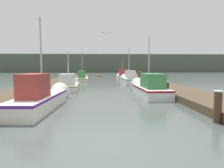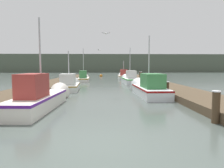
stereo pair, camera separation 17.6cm
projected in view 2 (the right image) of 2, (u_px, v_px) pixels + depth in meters
The scene contains 17 objects.
ground_plane at pixel (102, 146), 5.00m from camera, with size 200.00×200.00×0.00m.
dock_left at pixel (52, 84), 20.74m from camera, with size 2.72×40.00×0.38m.
dock_right at pixel (156, 84), 21.09m from camera, with size 2.72×40.00×0.38m.
distant_shore_ridge at pixel (105, 64), 76.06m from camera, with size 120.00×16.00×6.29m.
fishing_boat_0 at pixel (43, 97), 9.72m from camera, with size 1.59×6.08×4.54m.
fishing_boat_1 at pixel (147, 88), 14.05m from camera, with size 1.74×6.12×4.49m.
fishing_boat_2 at pixel (69, 85), 17.26m from camera, with size 1.89×4.81×3.79m.
fishing_boat_3 at pixel (130, 79), 23.52m from camera, with size 1.66×5.82×4.52m.
fishing_boat_4 at pixel (84, 78), 27.42m from camera, with size 1.69×5.72×4.87m.
fishing_boat_5 at pixel (123, 76), 33.27m from camera, with size 1.87×5.26×3.48m.
mooring_piling_0 at pixel (167, 89), 13.36m from camera, with size 0.29×0.29×0.98m.
mooring_piling_1 at pixel (160, 86), 14.68m from camera, with size 0.29×0.29×1.10m.
mooring_piling_2 at pixel (140, 78), 22.06m from camera, with size 0.31×0.31×1.44m.
mooring_piling_3 at pixel (216, 107), 6.95m from camera, with size 0.30×0.30×1.14m.
channel_buoy at pixel (101, 76), 39.60m from camera, with size 0.59×0.59×1.09m.
seagull_lead at pixel (106, 33), 13.39m from camera, with size 0.56×0.30×0.12m.
seagull_1 at pixel (99, 50), 19.49m from camera, with size 0.31×0.56×0.12m.
Camera 2 is at (0.10, -4.85, 1.98)m, focal length 32.00 mm.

